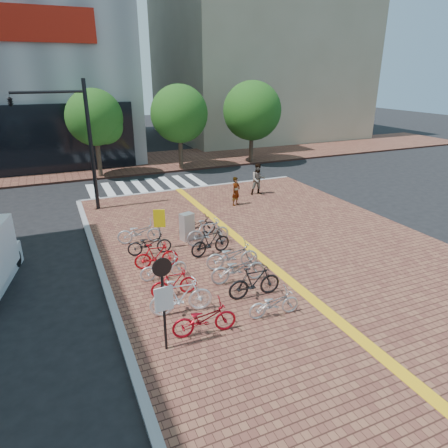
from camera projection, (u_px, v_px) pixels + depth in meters
name	position (u px, v px, depth m)	size (l,w,h in m)	color
ground	(228.00, 284.00, 14.21)	(120.00, 120.00, 0.00)	black
sidewalk	(400.00, 342.00, 11.04)	(14.00, 34.00, 0.15)	brown
tactile_strip	(373.00, 349.00, 10.63)	(0.40, 34.00, 0.01)	#EBAB14
kerb_west	(152.00, 427.00, 8.40)	(0.25, 34.00, 0.15)	gray
kerb_north	(193.00, 188.00, 25.57)	(14.00, 0.25, 0.15)	gray
far_sidewalk	(121.00, 165.00, 32.13)	(70.00, 8.00, 0.15)	brown
building_beige	(256.00, 54.00, 45.13)	(20.00, 18.00, 18.00)	gray
crosswalk	(147.00, 186.00, 26.36)	(7.50, 4.00, 0.01)	silver
street_trees	(193.00, 115.00, 29.56)	(16.20, 4.60, 6.35)	#38281E
bike_0	(204.00, 319.00, 11.12)	(0.64, 1.84, 0.97)	#A60B19
bike_1	(181.00, 296.00, 12.04)	(0.54, 1.93, 1.16)	white
bike_2	(174.00, 283.00, 13.04)	(0.44, 1.55, 0.93)	red
bike_3	(163.00, 267.00, 14.13)	(0.59, 1.69, 0.89)	silver
bike_4	(156.00, 256.00, 14.91)	(0.46, 1.65, 0.99)	red
bike_5	(149.00, 244.00, 16.04)	(0.61, 1.75, 0.92)	black
bike_6	(139.00, 232.00, 17.09)	(0.65, 1.87, 0.98)	silver
bike_7	(274.00, 303.00, 11.96)	(0.57, 1.62, 0.85)	#BCBBC1
bike_8	(255.00, 282.00, 12.94)	(0.51, 1.82, 1.09)	black
bike_9	(238.00, 268.00, 13.88)	(0.69, 1.99, 1.04)	#A5A5A9
bike_10	(232.00, 256.00, 14.85)	(0.69, 1.99, 1.04)	#A7A8AC
bike_11	(211.00, 242.00, 15.99)	(0.50, 1.79, 1.07)	black
bike_12	(208.00, 232.00, 16.87)	(0.54, 1.92, 1.15)	#B5B5BA
bike_13	(197.00, 226.00, 17.90)	(0.60, 1.73, 0.91)	black
pedestrian_a	(236.00, 191.00, 21.89)	(0.58, 0.38, 1.59)	gray
pedestrian_b	(258.00, 179.00, 23.74)	(0.91, 0.71, 1.88)	#4F5464
utility_box	(187.00, 227.00, 17.39)	(0.55, 0.40, 1.21)	#B4B5B9
yellow_sign	(159.00, 222.00, 16.23)	(0.46, 0.20, 1.74)	#B7B7BC
notice_sign	(163.00, 294.00, 10.03)	(0.50, 0.12, 2.71)	black
traffic_light_pole	(55.00, 123.00, 19.41)	(3.57, 1.37, 6.64)	black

